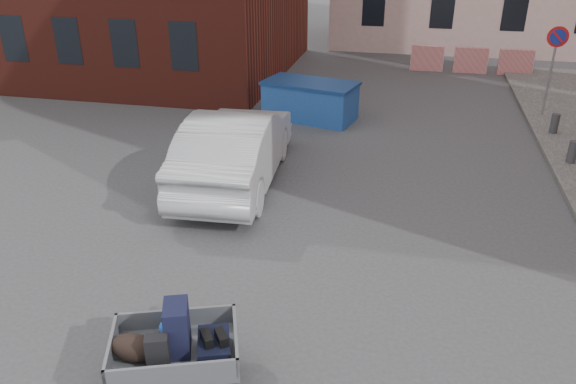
# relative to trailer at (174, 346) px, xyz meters

# --- Properties ---
(ground) EXTENTS (120.00, 120.00, 0.00)m
(ground) POSITION_rel_trailer_xyz_m (0.65, 3.30, -0.61)
(ground) COLOR #38383A
(ground) RESTS_ON ground
(no_parking_sign) EXTENTS (0.60, 0.09, 2.65)m
(no_parking_sign) POSITION_rel_trailer_xyz_m (6.65, 12.78, 1.41)
(no_parking_sign) COLOR gray
(no_parking_sign) RESTS_ON sidewalk
(barriers) EXTENTS (4.70, 0.18, 1.00)m
(barriers) POSITION_rel_trailer_xyz_m (4.85, 18.30, -0.11)
(barriers) COLOR red
(barriers) RESTS_ON ground
(trailer) EXTENTS (1.88, 1.98, 1.20)m
(trailer) POSITION_rel_trailer_xyz_m (0.00, 0.00, 0.00)
(trailer) COLOR black
(trailer) RESTS_ON ground
(dumpster) EXTENTS (3.02, 2.04, 1.16)m
(dumpster) POSITION_rel_trailer_xyz_m (-0.33, 11.17, -0.02)
(dumpster) COLOR #204C9A
(dumpster) RESTS_ON ground
(silver_car) EXTENTS (2.17, 5.32, 1.71)m
(silver_car) POSITION_rel_trailer_xyz_m (-1.14, 6.25, 0.25)
(silver_car) COLOR #B1B3B9
(silver_car) RESTS_ON ground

